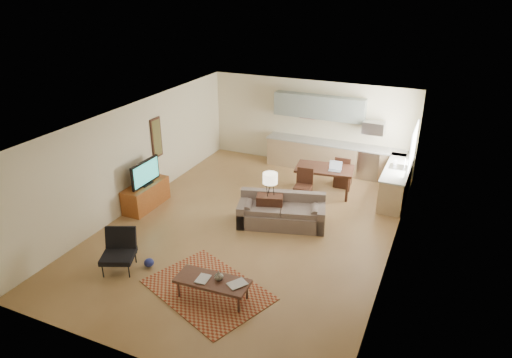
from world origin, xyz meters
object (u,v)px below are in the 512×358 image
at_px(coffee_table, 213,289).
at_px(armchair, 118,252).
at_px(dining_table, 324,181).
at_px(tv_credenza, 146,195).
at_px(console_table, 270,208).
at_px(sofa, 282,211).

xyz_separation_m(coffee_table, armchair, (-2.20, 0.03, 0.21)).
relative_size(armchair, dining_table, 0.55).
relative_size(tv_credenza, console_table, 1.91).
xyz_separation_m(tv_credenza, dining_table, (4.03, 2.63, 0.07)).
distance_m(coffee_table, console_table, 3.16).
xyz_separation_m(coffee_table, dining_table, (0.62, 5.24, 0.18)).
xyz_separation_m(armchair, console_table, (2.06, 3.12, -0.05)).
distance_m(armchair, tv_credenza, 2.85).
height_order(armchair, dining_table, armchair).
relative_size(sofa, dining_table, 1.41).
distance_m(sofa, tv_credenza, 3.63).
distance_m(tv_credenza, dining_table, 4.81).
bearing_deg(console_table, dining_table, 52.21).
bearing_deg(tv_credenza, sofa, 8.29).
distance_m(tv_credenza, console_table, 3.32).
distance_m(sofa, console_table, 0.32).
height_order(sofa, dining_table, dining_table).
bearing_deg(tv_credenza, armchair, -64.79).
height_order(coffee_table, armchair, armchair).
height_order(console_table, dining_table, dining_table).
bearing_deg(dining_table, tv_credenza, -154.67).
relative_size(coffee_table, dining_table, 0.91).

